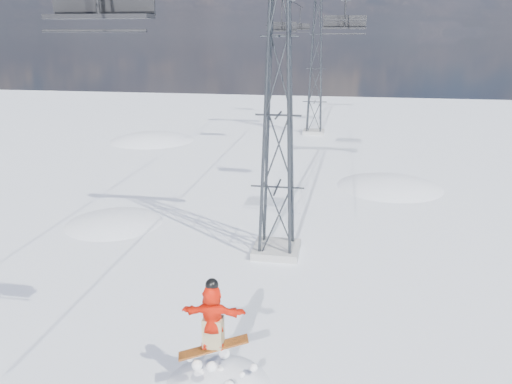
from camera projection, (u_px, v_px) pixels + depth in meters
ground at (203, 383)px, 12.47m from camera, size 120.00×120.00×0.00m
snow_terrain at (222, 293)px, 36.10m from camera, size 39.00×37.00×22.00m
lift_tower_near at (278, 116)px, 18.19m from camera, size 5.20×1.80×11.43m
lift_tower_far at (316, 69)px, 41.66m from camera, size 5.20×1.80×11.43m
lift_chair_near at (99, 4)px, 9.09m from camera, size 2.00×0.58×2.48m
lift_chair_mid at (344, 23)px, 23.99m from camera, size 2.07×0.60×2.57m
lift_chair_far at (282, 28)px, 35.32m from camera, size 2.15×0.62×2.67m
lift_chair_extra at (300, 27)px, 49.48m from camera, size 1.99×0.57×2.46m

